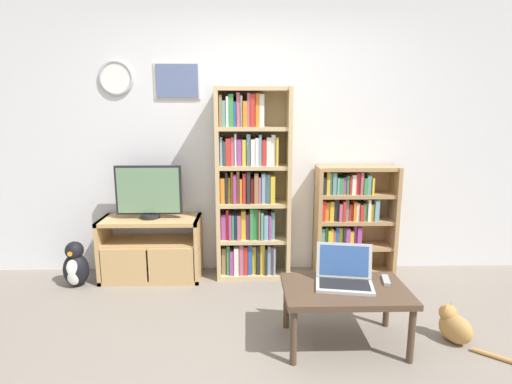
{
  "coord_description": "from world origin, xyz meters",
  "views": [
    {
      "loc": [
        -0.08,
        -2.07,
        1.56
      ],
      "look_at": [
        -0.0,
        0.98,
        0.95
      ],
      "focal_mm": 28.0,
      "sensor_mm": 36.0,
      "label": 1
    }
  ],
  "objects_px": {
    "bookshelf_short": "(350,221)",
    "penguin_figurine": "(75,266)",
    "laptop": "(344,275)",
    "tv_stand": "(151,249)",
    "coffee_table": "(345,294)",
    "bookshelf_tall": "(250,188)",
    "television": "(149,192)",
    "cat": "(454,326)",
    "remote_near_laptop": "(386,280)"
  },
  "relations": [
    {
      "from": "bookshelf_short",
      "to": "penguin_figurine",
      "type": "relative_size",
      "value": 2.53
    },
    {
      "from": "laptop",
      "to": "penguin_figurine",
      "type": "xyz_separation_m",
      "value": [
        -2.22,
        0.92,
        -0.28
      ]
    },
    {
      "from": "tv_stand",
      "to": "coffee_table",
      "type": "distance_m",
      "value": 1.94
    },
    {
      "from": "tv_stand",
      "to": "coffee_table",
      "type": "height_order",
      "value": "tv_stand"
    },
    {
      "from": "bookshelf_tall",
      "to": "coffee_table",
      "type": "relative_size",
      "value": 2.16
    },
    {
      "from": "television",
      "to": "coffee_table",
      "type": "bearing_deg",
      "value": -36.7
    },
    {
      "from": "coffee_table",
      "to": "cat",
      "type": "xyz_separation_m",
      "value": [
        0.77,
        0.01,
        -0.25
      ]
    },
    {
      "from": "television",
      "to": "remote_near_laptop",
      "type": "xyz_separation_m",
      "value": [
        1.86,
        -1.07,
        -0.42
      ]
    },
    {
      "from": "tv_stand",
      "to": "penguin_figurine",
      "type": "height_order",
      "value": "tv_stand"
    },
    {
      "from": "remote_near_laptop",
      "to": "bookshelf_tall",
      "type": "bearing_deg",
      "value": 141.58
    },
    {
      "from": "television",
      "to": "laptop",
      "type": "bearing_deg",
      "value": -35.21
    },
    {
      "from": "tv_stand",
      "to": "laptop",
      "type": "bearing_deg",
      "value": -34.67
    },
    {
      "from": "television",
      "to": "penguin_figurine",
      "type": "xyz_separation_m",
      "value": [
        -0.65,
        -0.18,
        -0.65
      ]
    },
    {
      "from": "bookshelf_tall",
      "to": "cat",
      "type": "height_order",
      "value": "bookshelf_tall"
    },
    {
      "from": "coffee_table",
      "to": "penguin_figurine",
      "type": "height_order",
      "value": "penguin_figurine"
    },
    {
      "from": "bookshelf_short",
      "to": "penguin_figurine",
      "type": "xyz_separation_m",
      "value": [
        -2.56,
        -0.26,
        -0.34
      ]
    },
    {
      "from": "tv_stand",
      "to": "laptop",
      "type": "height_order",
      "value": "laptop"
    },
    {
      "from": "television",
      "to": "penguin_figurine",
      "type": "relative_size",
      "value": 1.44
    },
    {
      "from": "remote_near_laptop",
      "to": "cat",
      "type": "xyz_separation_m",
      "value": [
        0.47,
        -0.08,
        -0.31
      ]
    },
    {
      "from": "cat",
      "to": "penguin_figurine",
      "type": "distance_m",
      "value": 3.14
    },
    {
      "from": "tv_stand",
      "to": "bookshelf_tall",
      "type": "xyz_separation_m",
      "value": [
        0.94,
        0.08,
        0.56
      ]
    },
    {
      "from": "cat",
      "to": "remote_near_laptop",
      "type": "bearing_deg",
      "value": 140.55
    },
    {
      "from": "penguin_figurine",
      "to": "bookshelf_tall",
      "type": "bearing_deg",
      "value": 8.58
    },
    {
      "from": "coffee_table",
      "to": "penguin_figurine",
      "type": "bearing_deg",
      "value": 156.05
    },
    {
      "from": "television",
      "to": "penguin_figurine",
      "type": "bearing_deg",
      "value": -164.66
    },
    {
      "from": "bookshelf_tall",
      "to": "television",
      "type": "bearing_deg",
      "value": -176.31
    },
    {
      "from": "television",
      "to": "bookshelf_short",
      "type": "distance_m",
      "value": 1.93
    },
    {
      "from": "tv_stand",
      "to": "cat",
      "type": "bearing_deg",
      "value": -25.94
    },
    {
      "from": "laptop",
      "to": "remote_near_laptop",
      "type": "distance_m",
      "value": 0.31
    },
    {
      "from": "bookshelf_tall",
      "to": "remote_near_laptop",
      "type": "relative_size",
      "value": 10.76
    },
    {
      "from": "coffee_table",
      "to": "penguin_figurine",
      "type": "relative_size",
      "value": 1.97
    },
    {
      "from": "coffee_table",
      "to": "remote_near_laptop",
      "type": "distance_m",
      "value": 0.32
    },
    {
      "from": "laptop",
      "to": "remote_near_laptop",
      "type": "xyz_separation_m",
      "value": [
        0.3,
        0.03,
        -0.05
      ]
    },
    {
      "from": "television",
      "to": "bookshelf_short",
      "type": "bearing_deg",
      "value": 2.49
    },
    {
      "from": "laptop",
      "to": "cat",
      "type": "bearing_deg",
      "value": 6.18
    },
    {
      "from": "tv_stand",
      "to": "remote_near_laptop",
      "type": "bearing_deg",
      "value": -29.37
    },
    {
      "from": "television",
      "to": "coffee_table",
      "type": "height_order",
      "value": "television"
    },
    {
      "from": "bookshelf_tall",
      "to": "cat",
      "type": "bearing_deg",
      "value": -41.07
    },
    {
      "from": "bookshelf_short",
      "to": "coffee_table",
      "type": "relative_size",
      "value": 1.28
    },
    {
      "from": "laptop",
      "to": "coffee_table",
      "type": "bearing_deg",
      "value": -83.09
    },
    {
      "from": "remote_near_laptop",
      "to": "penguin_figurine",
      "type": "distance_m",
      "value": 2.68
    },
    {
      "from": "tv_stand",
      "to": "remote_near_laptop",
      "type": "relative_size",
      "value": 5.58
    },
    {
      "from": "laptop",
      "to": "cat",
      "type": "relative_size",
      "value": 1.0
    },
    {
      "from": "television",
      "to": "laptop",
      "type": "relative_size",
      "value": 1.44
    },
    {
      "from": "tv_stand",
      "to": "television",
      "type": "distance_m",
      "value": 0.54
    },
    {
      "from": "bookshelf_short",
      "to": "cat",
      "type": "height_order",
      "value": "bookshelf_short"
    },
    {
      "from": "tv_stand",
      "to": "television",
      "type": "bearing_deg",
      "value": 86.57
    },
    {
      "from": "coffee_table",
      "to": "cat",
      "type": "height_order",
      "value": "coffee_table"
    },
    {
      "from": "bookshelf_tall",
      "to": "coffee_table",
      "type": "xyz_separation_m",
      "value": [
        0.62,
        -1.22,
        -0.5
      ]
    },
    {
      "from": "laptop",
      "to": "penguin_figurine",
      "type": "height_order",
      "value": "laptop"
    }
  ]
}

